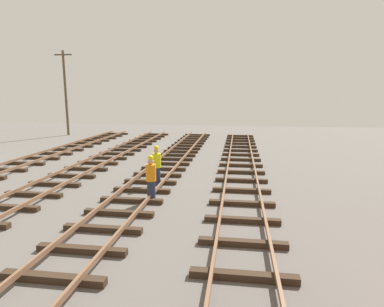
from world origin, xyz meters
TOP-DOWN VIEW (x-y plane):
  - utility_pole_far at (-16.25, 31.66)m, footprint 1.80×0.24m
  - track_worker_foreground at (-2.65, 14.90)m, footprint 0.40×0.40m
  - track_worker_distant at (-2.28, 12.59)m, footprint 0.40×0.40m

SIDE VIEW (x-z plane):
  - track_worker_foreground at x=-2.65m, z-range -0.01..1.86m
  - track_worker_distant at x=-2.28m, z-range -0.01..1.86m
  - utility_pole_far at x=-16.25m, z-range 0.19..8.56m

